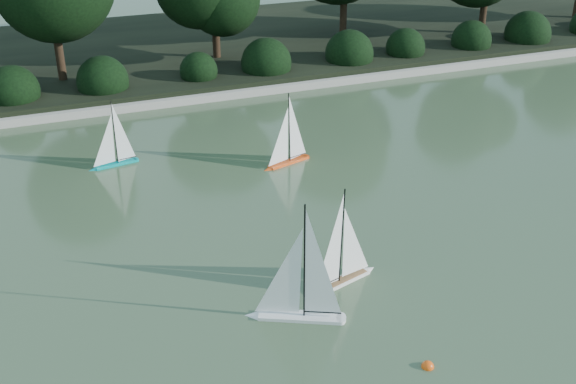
{
  "coord_description": "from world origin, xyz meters",
  "views": [
    {
      "loc": [
        -4.01,
        -6.69,
        5.69
      ],
      "look_at": [
        -0.42,
        2.55,
        0.7
      ],
      "focal_mm": 45.0,
      "sensor_mm": 36.0,
      "label": 1
    }
  ],
  "objects": [
    {
      "name": "race_buoy",
      "position": [
        -0.04,
        -1.05,
        0.0
      ],
      "size": [
        0.15,
        0.15,
        0.15
      ],
      "primitive_type": "sphere",
      "color": "#EF4E0C",
      "rests_on": "ground"
    },
    {
      "name": "sailboat_white_b",
      "position": [
        -0.16,
        0.96,
        0.25
      ],
      "size": [
        1.16,
        0.51,
        1.6
      ],
      "color": "white",
      "rests_on": "ground"
    },
    {
      "name": "sailboat_teal",
      "position": [
        -2.61,
        6.08,
        0.21
      ],
      "size": [
        0.99,
        0.32,
        1.35
      ],
      "color": "#029795",
      "rests_on": "ground"
    },
    {
      "name": "far_bank",
      "position": [
        0.0,
        13.0,
        0.15
      ],
      "size": [
        40.0,
        8.0,
        0.3
      ],
      "primitive_type": "cube",
      "color": "black",
      "rests_on": "ground"
    },
    {
      "name": "shrub_hedge",
      "position": [
        0.0,
        9.9,
        0.45
      ],
      "size": [
        29.1,
        1.1,
        1.1
      ],
      "color": "black",
      "rests_on": "ground"
    },
    {
      "name": "pond_coping",
      "position": [
        0.0,
        9.0,
        0.09
      ],
      "size": [
        40.0,
        0.35,
        0.18
      ],
      "primitive_type": "cube",
      "color": "gray",
      "rests_on": "ground"
    },
    {
      "name": "ground",
      "position": [
        0.0,
        0.0,
        0.0
      ],
      "size": [
        80.0,
        80.0,
        0.0
      ],
      "primitive_type": "plane",
      "color": "#334429",
      "rests_on": "ground"
    },
    {
      "name": "sailboat_orange",
      "position": [
        0.46,
        4.96,
        0.23
      ],
      "size": [
        1.06,
        0.46,
        1.47
      ],
      "color": "#F24D15",
      "rests_on": "ground"
    },
    {
      "name": "sailboat_white_a",
      "position": [
        -1.19,
        0.42,
        0.29
      ],
      "size": [
        1.27,
        0.75,
        1.82
      ],
      "color": "silver",
      "rests_on": "ground"
    }
  ]
}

